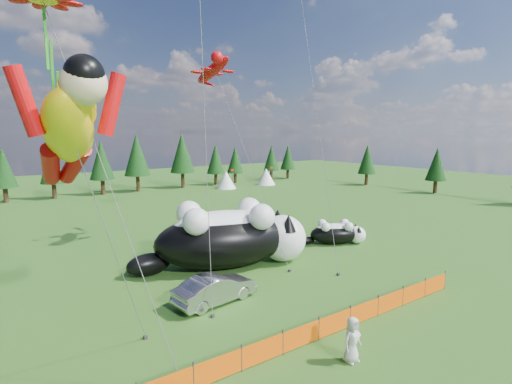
# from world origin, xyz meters

# --- Properties ---
(ground) EXTENTS (160.00, 160.00, 0.00)m
(ground) POSITION_xyz_m (0.00, 0.00, 0.00)
(ground) COLOR #163B0A
(ground) RESTS_ON ground
(safety_fence) EXTENTS (22.06, 0.06, 1.10)m
(safety_fence) POSITION_xyz_m (0.00, -3.00, 0.50)
(safety_fence) COLOR #262626
(safety_fence) RESTS_ON ground
(tree_line) EXTENTS (90.00, 4.00, 8.00)m
(tree_line) POSITION_xyz_m (0.00, 45.00, 4.00)
(tree_line) COLOR black
(tree_line) RESTS_ON ground
(festival_tents) EXTENTS (50.00, 3.20, 2.80)m
(festival_tents) POSITION_xyz_m (11.00, 40.00, 1.40)
(festival_tents) COLOR white
(festival_tents) RESTS_ON ground
(cat_large) EXTENTS (11.98, 6.66, 4.41)m
(cat_large) POSITION_xyz_m (3.00, 7.49, 2.10)
(cat_large) COLOR black
(cat_large) RESTS_ON ground
(cat_small) EXTENTS (4.81, 3.66, 1.92)m
(cat_small) POSITION_xyz_m (12.91, 7.22, 0.91)
(cat_small) COLOR black
(cat_small) RESTS_ON ground
(car) EXTENTS (4.81, 2.25, 1.52)m
(car) POSITION_xyz_m (-0.76, 2.99, 0.76)
(car) COLOR #AEADB2
(car) RESTS_ON ground
(spectator_e) EXTENTS (0.94, 0.65, 1.84)m
(spectator_e) POSITION_xyz_m (0.92, -4.94, 0.92)
(spectator_e) COLOR beige
(spectator_e) RESTS_ON ground
(superhero_kite) EXTENTS (5.79, 6.11, 11.71)m
(superhero_kite) POSITION_xyz_m (-8.26, -1.85, 9.08)
(superhero_kite) COLOR yellow
(superhero_kite) RESTS_ON ground
(gecko_kite) EXTENTS (3.75, 13.77, 17.28)m
(gecko_kite) POSITION_xyz_m (5.84, 14.73, 13.96)
(gecko_kite) COLOR red
(gecko_kite) RESTS_ON ground
(flower_kite) EXTENTS (4.57, 5.87, 14.36)m
(flower_kite) POSITION_xyz_m (-8.18, 1.52, 13.39)
(flower_kite) COLOR red
(flower_kite) RESTS_ON ground
(diamond_kite_a) EXTENTS (1.91, 3.67, 16.99)m
(diamond_kite_a) POSITION_xyz_m (-0.45, 4.67, 15.28)
(diamond_kite_a) COLOR #0B57B3
(diamond_kite_a) RESTS_ON ground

